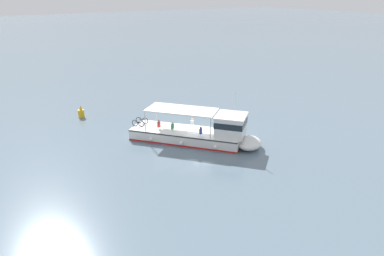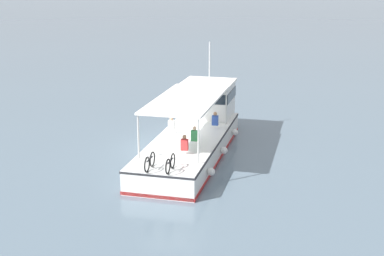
# 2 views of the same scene
# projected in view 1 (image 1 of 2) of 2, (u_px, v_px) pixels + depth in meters

# --- Properties ---
(ground_plane) EXTENTS (400.00, 400.00, 0.00)m
(ground_plane) POSITION_uv_depth(u_px,v_px,m) (202.00, 137.00, 37.24)
(ground_plane) COLOR slate
(ferry_main) EXTENTS (11.86, 10.35, 5.32)m
(ferry_main) POSITION_uv_depth(u_px,v_px,m) (202.00, 133.00, 35.55)
(ferry_main) COLOR white
(ferry_main) RESTS_ON ground
(channel_buoy) EXTENTS (0.70, 0.70, 1.40)m
(channel_buoy) POSITION_uv_depth(u_px,v_px,m) (81.00, 113.00, 42.80)
(channel_buoy) COLOR gold
(channel_buoy) RESTS_ON ground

